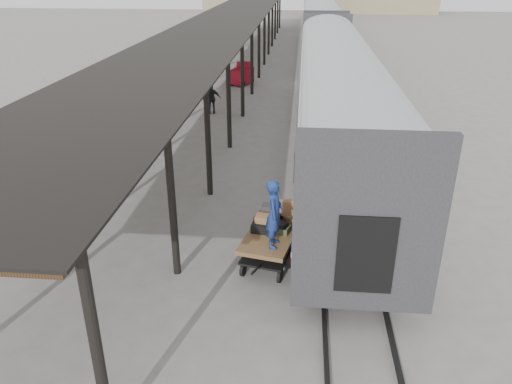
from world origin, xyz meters
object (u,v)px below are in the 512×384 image
object	(u,v)px
luggage_tug	(242,75)
pedestrian	(212,99)
baggage_cart	(272,239)
porter	(274,214)

from	to	relation	value
luggage_tug	pedestrian	distance (m)	7.33
baggage_cart	luggage_tug	world-z (taller)	luggage_tug
baggage_cart	porter	size ratio (longest dim) A/B	1.42
luggage_tug	porter	distance (m)	22.73
pedestrian	baggage_cart	bearing A→B (deg)	95.06
porter	luggage_tug	bearing A→B (deg)	14.03
porter	pedestrian	world-z (taller)	porter
luggage_tug	pedestrian	xyz separation A→B (m)	(-0.80, -7.28, 0.16)
baggage_cart	pedestrian	distance (m)	15.09
porter	pedestrian	size ratio (longest dim) A/B	1.11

